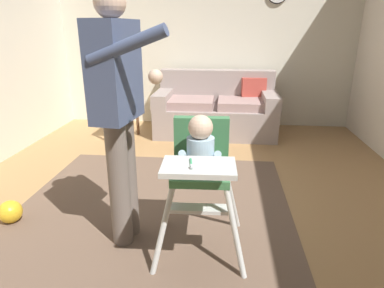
{
  "coord_description": "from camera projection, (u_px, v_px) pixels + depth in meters",
  "views": [
    {
      "loc": [
        0.33,
        -2.4,
        1.43
      ],
      "look_at": [
        0.14,
        -0.55,
        0.78
      ],
      "focal_mm": 31.25,
      "sensor_mm": 36.0,
      "label": 1
    }
  ],
  "objects": [
    {
      "name": "high_chair",
      "position": [
        200.0,
        160.0,
        2.09
      ],
      "size": [
        0.63,
        0.74,
        0.95
      ],
      "rotation": [
        0.0,
        0.0,
        -1.53
      ],
      "color": "silver",
      "rests_on": "ground"
    },
    {
      "name": "couch",
      "position": [
        216.0,
        110.0,
        4.73
      ],
      "size": [
        1.67,
        0.86,
        0.86
      ],
      "rotation": [
        0.0,
        0.0,
        -1.57
      ],
      "color": "gray",
      "rests_on": "ground"
    },
    {
      "name": "side_table",
      "position": [
        121.0,
        111.0,
        4.49
      ],
      "size": [
        0.4,
        0.4,
        0.52
      ],
      "color": "brown",
      "rests_on": "ground"
    },
    {
      "name": "wall_far",
      "position": [
        206.0,
        34.0,
        4.9
      ],
      "size": [
        5.13,
        0.06,
        2.7
      ],
      "primitive_type": "cube",
      "color": "silver",
      "rests_on": "ground"
    },
    {
      "name": "sippy_cup",
      "position": [
        120.0,
        97.0,
        4.42
      ],
      "size": [
        0.07,
        0.07,
        0.1
      ],
      "primitive_type": "cylinder",
      "color": "green",
      "rests_on": "side_table"
    },
    {
      "name": "ground",
      "position": [
        182.0,
        216.0,
        2.78
      ],
      "size": [
        5.93,
        7.05,
        0.1
      ],
      "primitive_type": "cube",
      "color": "#A77C4C"
    },
    {
      "name": "toy_ball",
      "position": [
        10.0,
        212.0,
        2.58
      ],
      "size": [
        0.18,
        0.18,
        0.18
      ],
      "primitive_type": "sphere",
      "color": "gold",
      "rests_on": "ground"
    },
    {
      "name": "area_rug",
      "position": [
        152.0,
        211.0,
        2.75
      ],
      "size": [
        2.27,
        2.38,
        0.01
      ],
      "primitive_type": "cube",
      "color": "brown",
      "rests_on": "ground"
    },
    {
      "name": "adult_standing",
      "position": [
        119.0,
        109.0,
        2.12
      ],
      "size": [
        0.51,
        0.54,
        1.67
      ],
      "rotation": [
        0.0,
        0.0,
        -0.14
      ],
      "color": "#6E625A",
      "rests_on": "ground"
    }
  ]
}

